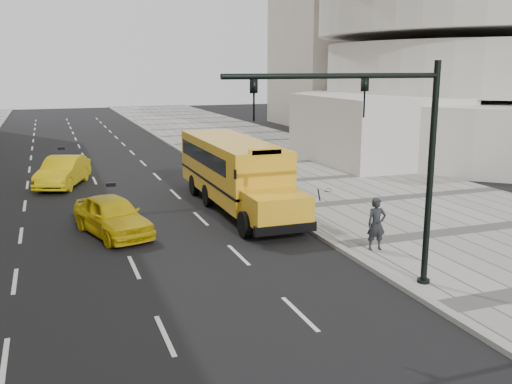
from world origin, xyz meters
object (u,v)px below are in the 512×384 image
object	(u,v)px
school_bus	(233,168)
traffic_signal	(388,149)
taxi_near	(112,216)
taxi_far	(63,172)
pedestrian	(376,224)

from	to	relation	value
school_bus	traffic_signal	size ratio (longest dim) A/B	1.81
taxi_near	taxi_far	xyz separation A→B (m)	(-1.45, 10.07, 0.04)
traffic_signal	school_bus	bearing A→B (deg)	93.50
school_bus	taxi_near	distance (m)	6.46
pedestrian	taxi_near	bearing A→B (deg)	155.05
pedestrian	traffic_signal	xyz separation A→B (m)	(-1.72, -3.09, 3.04)
pedestrian	taxi_far	bearing A→B (deg)	130.26
taxi_near	traffic_signal	size ratio (longest dim) A/B	0.69
pedestrian	traffic_signal	bearing A→B (deg)	-110.69
taxi_far	pedestrian	size ratio (longest dim) A/B	2.67
school_bus	taxi_far	world-z (taller)	school_bus
school_bus	traffic_signal	xyz separation A→B (m)	(0.69, -11.30, 2.33)
traffic_signal	pedestrian	bearing A→B (deg)	60.89
taxi_far	taxi_near	bearing A→B (deg)	-62.25
pedestrian	traffic_signal	world-z (taller)	traffic_signal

